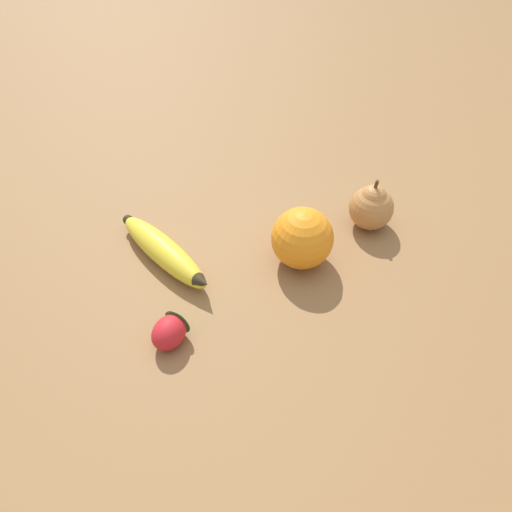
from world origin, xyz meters
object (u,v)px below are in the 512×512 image
Objects in this scene: banana at (164,251)px; pear at (372,206)px; orange at (302,238)px; strawberry at (171,330)px.

banana is 0.31m from pear.
orange reaches higher than strawberry.
pear is at bearing -23.88° from strawberry.
orange is at bearing 144.32° from pear.
orange reaches higher than pear.
banana and strawberry have the same top height.
pear is 1.45× the size of strawberry.
strawberry is at bearing 147.09° from pear.
banana is 2.16× the size of orange.
banana is 3.21× the size of strawberry.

